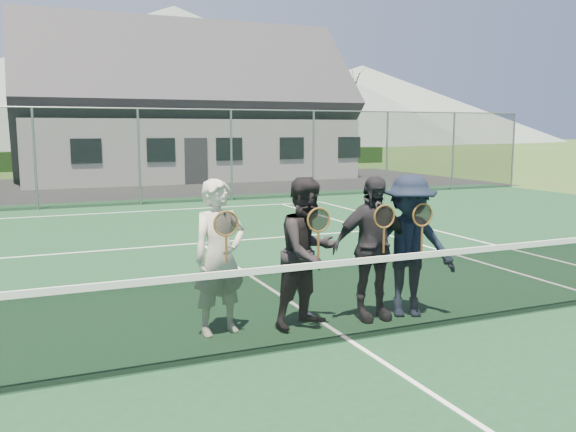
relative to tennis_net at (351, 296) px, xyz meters
The scene contains 17 objects.
ground 20.01m from the tennis_net, 90.00° to the left, with size 220.00×220.00×0.00m, color #2E4D1B.
court_surface 0.53m from the tennis_net, ahead, with size 30.00×30.00×0.02m, color #14381E.
tarmac_carpark 20.40m from the tennis_net, 101.31° to the left, with size 40.00×12.00×0.01m, color black.
hedge_row 32.00m from the tennis_net, 90.00° to the left, with size 40.00×1.20×1.10m, color black.
hill_centre 97.64m from the tennis_net, 78.11° to the left, with size 120.00×120.00×22.00m, color #586A60.
hill_east 109.96m from the tennis_net, 59.93° to the left, with size 90.00×90.00×14.00m, color slate.
court_markings 0.51m from the tennis_net, ahead, with size 11.03×23.83×0.01m.
tennis_net is the anchor object (origin of this frame).
perimeter_fence 13.54m from the tennis_net, 90.00° to the left, with size 30.07×0.07×3.02m.
clubhouse 24.57m from the tennis_net, 80.54° to the left, with size 15.60×8.20×7.70m.
tree_c 33.48m from the tennis_net, 86.53° to the left, with size 3.20×3.20×7.77m.
tree_d 35.50m from the tennis_net, 70.02° to the left, with size 3.20×3.20×7.77m.
tree_e 37.96m from the tennis_net, 61.39° to the left, with size 3.20×3.20×7.77m.
player_a 1.56m from the tennis_net, 145.61° to the left, with size 0.72×0.55×1.80m.
player_b 0.82m from the tennis_net, 105.53° to the left, with size 1.04×0.92×1.80m.
player_c 0.98m from the tennis_net, 44.78° to the left, with size 1.08×0.54×1.80m.
player_d 1.33m from the tennis_net, 26.56° to the left, with size 1.33×1.06×1.80m.
Camera 1 is at (-3.22, -5.75, 2.38)m, focal length 38.00 mm.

